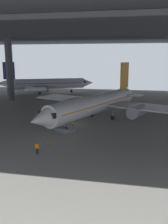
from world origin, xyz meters
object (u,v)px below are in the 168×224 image
(airplane_main, at_px, (97,104))
(airplane_distant, at_px, (45,84))
(crew_worker_by_stairs, at_px, (73,124))
(traffic_cone_orange, at_px, (48,143))
(boarding_stairs, at_px, (64,127))
(crew_worker_near_nose, at_px, (37,147))

(airplane_main, height_order, airplane_distant, airplane_main)
(airplane_main, height_order, crew_worker_by_stairs, airplane_main)
(airplane_distant, xyz_separation_m, traffic_cone_orange, (18.92, -50.71, -3.03))
(airplane_main, relative_size, boarding_stairs, 7.38)
(boarding_stairs, height_order, airplane_distant, airplane_distant)
(boarding_stairs, distance_m, crew_worker_by_stairs, 2.40)
(boarding_stairs, xyz_separation_m, traffic_cone_orange, (-0.37, -6.76, -0.43))
(crew_worker_by_stairs, bearing_deg, traffic_cone_orange, -98.72)
(airplane_main, relative_size, airplane_distant, 1.04)
(crew_worker_near_nose, relative_size, airplane_distant, 0.05)
(airplane_main, distance_m, crew_worker_by_stairs, 7.87)
(crew_worker_near_nose, distance_m, airplane_distant, 57.63)
(crew_worker_near_nose, bearing_deg, traffic_cone_orange, 87.22)
(crew_worker_near_nose, relative_size, crew_worker_by_stairs, 1.03)
(boarding_stairs, height_order, crew_worker_near_nose, boarding_stairs)
(airplane_main, xyz_separation_m, airplane_distant, (-23.59, 35.08, -0.06))
(boarding_stairs, distance_m, crew_worker_near_nose, 10.52)
(traffic_cone_orange, bearing_deg, crew_worker_near_nose, -92.78)
(airplane_main, bearing_deg, airplane_distant, 123.92)
(boarding_stairs, height_order, crew_worker_by_stairs, boarding_stairs)
(airplane_main, relative_size, crew_worker_near_nose, 20.57)
(crew_worker_near_nose, height_order, airplane_distant, airplane_distant)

